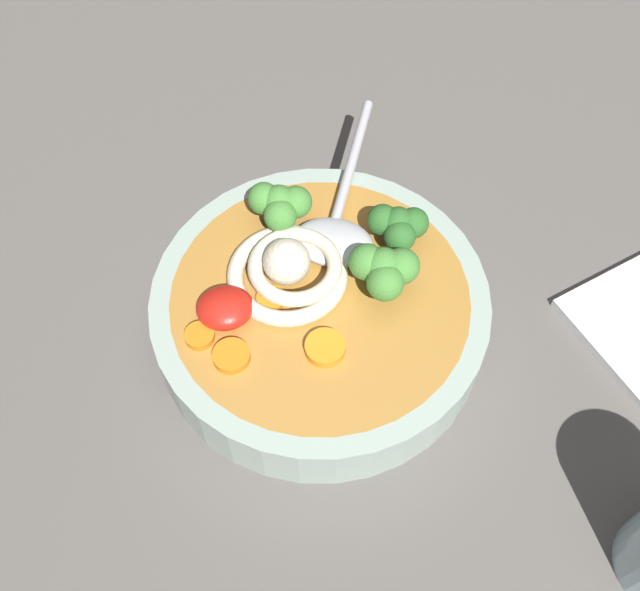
{
  "coord_description": "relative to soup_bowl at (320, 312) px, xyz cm",
  "views": [
    {
      "loc": [
        -5.68,
        -29.54,
        52.37
      ],
      "look_at": [
        -3.33,
        -1.62,
        8.99
      ],
      "focal_mm": 40.69,
      "sensor_mm": 36.0,
      "label": 1
    }
  ],
  "objects": [
    {
      "name": "chili_sauce_dollop",
      "position": [
        -6.68,
        -1.03,
        3.16
      ],
      "size": [
        4.01,
        3.61,
        1.81
      ],
      "primitive_type": "ellipsoid",
      "color": "red",
      "rests_on": "soup_bowl"
    },
    {
      "name": "carrot_slice_extra_b",
      "position": [
        -8.51,
        -2.77,
        2.55
      ],
      "size": [
        2.08,
        2.08,
        0.6
      ],
      "primitive_type": "cylinder",
      "color": "orange",
      "rests_on": "soup_bowl"
    },
    {
      "name": "broccoli_floret_far",
      "position": [
        -2.41,
        6.64,
        4.61
      ],
      "size": [
        4.76,
        4.1,
        3.77
      ],
      "color": "#7A9E60",
      "rests_on": "soup_bowl"
    },
    {
      "name": "soup_bowl",
      "position": [
        0.0,
        0.0,
        0.0
      ],
      "size": [
        24.41,
        24.41,
        4.66
      ],
      "color": "#9EB2A3",
      "rests_on": "table_slab"
    },
    {
      "name": "carrot_slice_beside_noodles",
      "position": [
        -0.03,
        -4.46,
        2.63
      ],
      "size": [
        2.78,
        2.78,
        0.75
      ],
      "primitive_type": "cylinder",
      "color": "orange",
      "rests_on": "soup_bowl"
    },
    {
      "name": "table_slab",
      "position": [
        3.33,
        1.62,
        -4.57
      ],
      "size": [
        112.51,
        112.51,
        4.33
      ],
      "primitive_type": "cube",
      "color": "#5B5651",
      "rests_on": "ground"
    },
    {
      "name": "broccoli_floret_front",
      "position": [
        4.39,
        0.13,
        4.78
      ],
      "size": [
        5.1,
        4.39,
        4.03
      ],
      "color": "#7A9E60",
      "rests_on": "soup_bowl"
    },
    {
      "name": "soup_spoon",
      "position": [
        1.74,
        5.39,
        3.05
      ],
      "size": [
        8.52,
        17.41,
        1.6
      ],
      "rotation": [
        0.0,
        0.0,
        1.26
      ],
      "color": "#B7B7BC",
      "rests_on": "soup_bowl"
    },
    {
      "name": "broccoli_floret_rear",
      "position": [
        6.03,
        4.09,
        4.47
      ],
      "size": [
        4.47,
        3.85,
        3.54
      ],
      "color": "#7A9E60",
      "rests_on": "soup_bowl"
    },
    {
      "name": "carrot_slice_beside_chili",
      "position": [
        -3.47,
        -0.12,
        2.5
      ],
      "size": [
        2.11,
        2.11,
        0.5
      ],
      "primitive_type": "cylinder",
      "color": "orange",
      "rests_on": "soup_bowl"
    },
    {
      "name": "noodle_pile",
      "position": [
        -2.05,
        1.8,
        3.46
      ],
      "size": [
        9.6,
        9.41,
        3.86
      ],
      "color": "beige",
      "rests_on": "soup_bowl"
    },
    {
      "name": "carrot_slice_right",
      "position": [
        -6.36,
        -4.51,
        2.56
      ],
      "size": [
        2.55,
        2.55,
        0.62
      ],
      "primitive_type": "cylinder",
      "color": "orange",
      "rests_on": "soup_bowl"
    }
  ]
}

